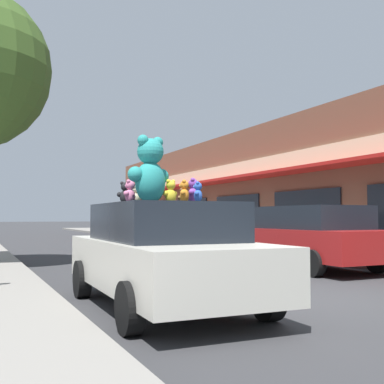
{
  "coord_description": "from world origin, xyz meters",
  "views": [
    {
      "loc": [
        -5.12,
        -6.29,
        1.31
      ],
      "look_at": [
        -1.29,
        1.92,
        1.78
      ],
      "focal_mm": 45.0,
      "sensor_mm": 36.0,
      "label": 1
    }
  ],
  "objects_px": {
    "teddy_bear_black": "(125,193)",
    "parked_car_far_right": "(205,231)",
    "teddy_bear_purple": "(193,191)",
    "teddy_bear_cream": "(136,195)",
    "parked_car_far_center": "(305,235)",
    "teddy_bear_orange": "(184,191)",
    "teddy_bear_giant": "(150,171)",
    "teddy_bear_green": "(146,195)",
    "teddy_bear_yellow": "(171,192)",
    "teddy_bear_blue": "(198,192)",
    "plush_art_car": "(163,253)",
    "teddy_bear_pink": "(130,192)",
    "teddy_bear_brown": "(183,196)"
  },
  "relations": [
    {
      "from": "teddy_bear_blue",
      "to": "teddy_bear_black",
      "type": "distance_m",
      "value": 1.44
    },
    {
      "from": "teddy_bear_purple",
      "to": "parked_car_far_center",
      "type": "distance_m",
      "value": 6.23
    },
    {
      "from": "teddy_bear_black",
      "to": "parked_car_far_right",
      "type": "xyz_separation_m",
      "value": [
        5.6,
        8.5,
        -0.88
      ]
    },
    {
      "from": "teddy_bear_cream",
      "to": "teddy_bear_blue",
      "type": "distance_m",
      "value": 1.39
    },
    {
      "from": "parked_car_far_right",
      "to": "teddy_bear_cream",
      "type": "bearing_deg",
      "value": -122.55
    },
    {
      "from": "teddy_bear_yellow",
      "to": "teddy_bear_green",
      "type": "distance_m",
      "value": 0.45
    },
    {
      "from": "teddy_bear_cream",
      "to": "parked_car_far_center",
      "type": "height_order",
      "value": "teddy_bear_cream"
    },
    {
      "from": "teddy_bear_cream",
      "to": "teddy_bear_orange",
      "type": "distance_m",
      "value": 1.17
    },
    {
      "from": "teddy_bear_cream",
      "to": "teddy_bear_green",
      "type": "bearing_deg",
      "value": 99.57
    },
    {
      "from": "teddy_bear_orange",
      "to": "parked_car_far_right",
      "type": "distance_m",
      "value": 10.92
    },
    {
      "from": "teddy_bear_brown",
      "to": "teddy_bear_black",
      "type": "relative_size",
      "value": 0.71
    },
    {
      "from": "teddy_bear_yellow",
      "to": "parked_car_far_center",
      "type": "xyz_separation_m",
      "value": [
        5.04,
        3.24,
        -0.84
      ]
    },
    {
      "from": "teddy_bear_giant",
      "to": "teddy_bear_cream",
      "type": "bearing_deg",
      "value": -102.05
    },
    {
      "from": "teddy_bear_cream",
      "to": "teddy_bear_purple",
      "type": "height_order",
      "value": "teddy_bear_purple"
    },
    {
      "from": "parked_car_far_center",
      "to": "teddy_bear_green",
      "type": "bearing_deg",
      "value": -151.54
    },
    {
      "from": "teddy_bear_blue",
      "to": "teddy_bear_black",
      "type": "height_order",
      "value": "teddy_bear_black"
    },
    {
      "from": "teddy_bear_black",
      "to": "teddy_bear_pink",
      "type": "height_order",
      "value": "teddy_bear_pink"
    },
    {
      "from": "teddy_bear_giant",
      "to": "teddy_bear_pink",
      "type": "distance_m",
      "value": 0.45
    },
    {
      "from": "teddy_bear_yellow",
      "to": "parked_car_far_center",
      "type": "height_order",
      "value": "teddy_bear_yellow"
    },
    {
      "from": "plush_art_car",
      "to": "teddy_bear_black",
      "type": "distance_m",
      "value": 1.14
    },
    {
      "from": "teddy_bear_orange",
      "to": "parked_car_far_center",
      "type": "xyz_separation_m",
      "value": [
        5.11,
        3.89,
        -0.81
      ]
    },
    {
      "from": "teddy_bear_black",
      "to": "teddy_bear_orange",
      "type": "bearing_deg",
      "value": 123.21
    },
    {
      "from": "teddy_bear_orange",
      "to": "teddy_bear_pink",
      "type": "distance_m",
      "value": 1.03
    },
    {
      "from": "teddy_bear_orange",
      "to": "teddy_bear_pink",
      "type": "bearing_deg",
      "value": -120.66
    },
    {
      "from": "teddy_bear_orange",
      "to": "teddy_bear_cream",
      "type": "bearing_deg",
      "value": -133.3
    },
    {
      "from": "parked_car_far_center",
      "to": "parked_car_far_right",
      "type": "distance_m",
      "value": 5.72
    },
    {
      "from": "teddy_bear_orange",
      "to": "teddy_bear_green",
      "type": "distance_m",
      "value": 1.04
    },
    {
      "from": "teddy_bear_black",
      "to": "teddy_bear_yellow",
      "type": "height_order",
      "value": "teddy_bear_yellow"
    },
    {
      "from": "teddy_bear_blue",
      "to": "teddy_bear_black",
      "type": "relative_size",
      "value": 0.8
    },
    {
      "from": "plush_art_car",
      "to": "teddy_bear_pink",
      "type": "relative_size",
      "value": 12.27
    },
    {
      "from": "teddy_bear_blue",
      "to": "teddy_bear_black",
      "type": "bearing_deg",
      "value": -122.16
    },
    {
      "from": "teddy_bear_black",
      "to": "teddy_bear_brown",
      "type": "bearing_deg",
      "value": 169.12
    },
    {
      "from": "teddy_bear_cream",
      "to": "teddy_bear_orange",
      "type": "bearing_deg",
      "value": 66.46
    },
    {
      "from": "parked_car_far_center",
      "to": "teddy_bear_brown",
      "type": "bearing_deg",
      "value": -147.13
    },
    {
      "from": "teddy_bear_black",
      "to": "parked_car_far_right",
      "type": "relative_size",
      "value": 0.08
    },
    {
      "from": "teddy_bear_giant",
      "to": "teddy_bear_yellow",
      "type": "relative_size",
      "value": 2.77
    },
    {
      "from": "teddy_bear_green",
      "to": "parked_car_far_right",
      "type": "bearing_deg",
      "value": 179.0
    },
    {
      "from": "teddy_bear_giant",
      "to": "teddy_bear_brown",
      "type": "distance_m",
      "value": 0.7
    },
    {
      "from": "teddy_bear_purple",
      "to": "teddy_bear_orange",
      "type": "xyz_separation_m",
      "value": [
        -0.2,
        -0.14,
        -0.02
      ]
    },
    {
      "from": "teddy_bear_brown",
      "to": "teddy_bear_black",
      "type": "xyz_separation_m",
      "value": [
        -0.83,
        0.3,
        0.05
      ]
    },
    {
      "from": "teddy_bear_pink",
      "to": "teddy_bear_orange",
      "type": "bearing_deg",
      "value": 75.79
    },
    {
      "from": "teddy_bear_brown",
      "to": "teddy_bear_purple",
      "type": "bearing_deg",
      "value": 64.83
    },
    {
      "from": "teddy_bear_purple",
      "to": "teddy_bear_cream",
      "type": "bearing_deg",
      "value": -118.54
    },
    {
      "from": "plush_art_car",
      "to": "teddy_bear_yellow",
      "type": "height_order",
      "value": "teddy_bear_yellow"
    },
    {
      "from": "teddy_bear_giant",
      "to": "teddy_bear_cream",
      "type": "height_order",
      "value": "teddy_bear_giant"
    },
    {
      "from": "parked_car_far_right",
      "to": "teddy_bear_giant",
      "type": "bearing_deg",
      "value": -120.96
    },
    {
      "from": "plush_art_car",
      "to": "teddy_bear_black",
      "type": "bearing_deg",
      "value": 125.4
    },
    {
      "from": "teddy_bear_orange",
      "to": "parked_car_far_center",
      "type": "height_order",
      "value": "teddy_bear_orange"
    },
    {
      "from": "teddy_bear_giant",
      "to": "teddy_bear_purple",
      "type": "bearing_deg",
      "value": 109.04
    },
    {
      "from": "teddy_bear_orange",
      "to": "parked_car_far_right",
      "type": "relative_size",
      "value": 0.07
    }
  ]
}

